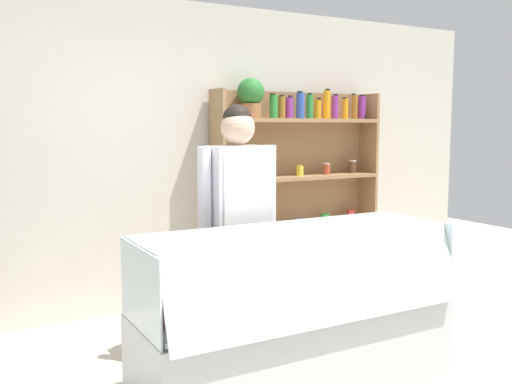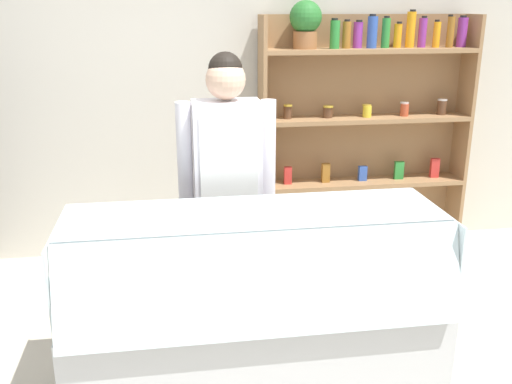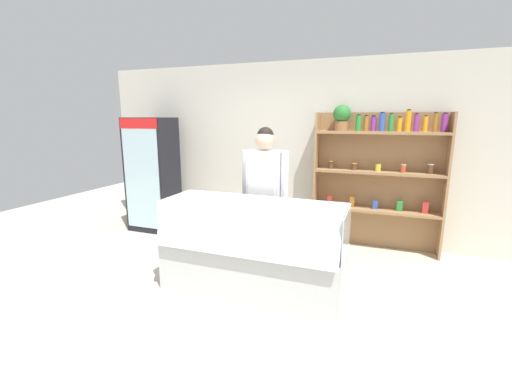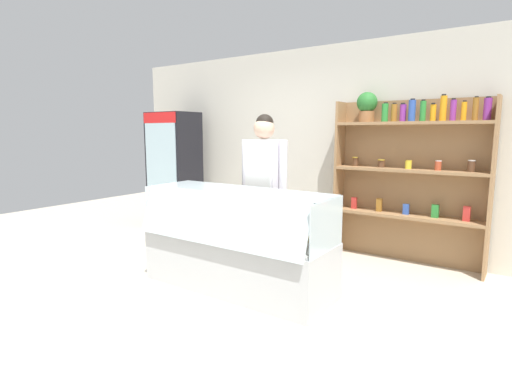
% 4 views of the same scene
% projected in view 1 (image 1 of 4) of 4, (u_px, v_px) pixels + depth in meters
% --- Properties ---
extents(back_wall, '(6.80, 0.10, 2.70)m').
position_uv_depth(back_wall, '(177.00, 156.00, 5.09)').
color(back_wall, beige).
rests_on(back_wall, ground).
extents(shelving_unit, '(1.74, 0.29, 2.05)m').
position_uv_depth(shelving_unit, '(292.00, 174.00, 5.49)').
color(shelving_unit, '#9E754C').
rests_on(shelving_unit, ground).
extents(deli_display_case, '(1.95, 0.74, 1.01)m').
position_uv_depth(deli_display_case, '(295.00, 342.00, 3.46)').
color(deli_display_case, silver).
rests_on(deli_display_case, ground).
extents(shop_clerk, '(0.59, 0.25, 1.76)m').
position_uv_depth(shop_clerk, '(238.00, 210.00, 3.86)').
color(shop_clerk, '#383D51').
rests_on(shop_clerk, ground).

